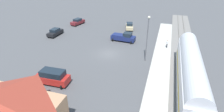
{
  "coord_description": "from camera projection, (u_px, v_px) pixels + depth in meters",
  "views": [
    {
      "loc": [
        -10.07,
        30.27,
        15.71
      ],
      "look_at": [
        -1.48,
        2.63,
        1.0
      ],
      "focal_mm": 29.08,
      "sensor_mm": 36.0,
      "label": 1
    }
  ],
  "objects": [
    {
      "name": "ground_plane",
      "position": [
        109.0,
        54.0,
        35.55
      ],
      "size": [
        200.0,
        200.0,
        0.0
      ],
      "primitive_type": "plane",
      "color": "#4C4C4F"
    },
    {
      "name": "railway_track",
      "position": [
        184.0,
        64.0,
        31.81
      ],
      "size": [
        4.8,
        70.0,
        0.3
      ],
      "color": "slate",
      "rests_on": "ground"
    },
    {
      "name": "platform",
      "position": [
        161.0,
        60.0,
        32.84
      ],
      "size": [
        3.2,
        46.0,
        0.3
      ],
      "color": "#B7B2A8",
      "rests_on": "ground"
    },
    {
      "name": "pedestrian_on_platform",
      "position": [
        167.0,
        43.0,
        37.01
      ],
      "size": [
        0.36,
        0.36,
        1.71
      ],
      "color": "#333338",
      "rests_on": "platform"
    },
    {
      "name": "pickup_navy",
      "position": [
        124.0,
        37.0,
        40.88
      ],
      "size": [
        5.54,
        2.83,
        2.14
      ],
      "color": "navy",
      "rests_on": "ground"
    },
    {
      "name": "sedan_maroon",
      "position": [
        78.0,
        22.0,
        52.33
      ],
      "size": [
        2.8,
        4.8,
        1.74
      ],
      "color": "maroon",
      "rests_on": "ground"
    },
    {
      "name": "sedan_tan",
      "position": [
        129.0,
        26.0,
        48.62
      ],
      "size": [
        2.84,
        4.8,
        1.74
      ],
      "color": "#C6B284",
      "rests_on": "ground"
    },
    {
      "name": "sedan_black",
      "position": [
        55.0,
        32.0,
        44.22
      ],
      "size": [
        1.99,
        4.56,
        1.74
      ],
      "color": "black",
      "rests_on": "ground"
    },
    {
      "name": "suv_red",
      "position": [
        53.0,
        77.0,
        26.21
      ],
      "size": [
        4.96,
        2.52,
        2.22
      ],
      "color": "red",
      "rests_on": "ground"
    },
    {
      "name": "light_pole_near_platform",
      "position": [
        148.0,
        34.0,
        30.73
      ],
      "size": [
        0.44,
        0.44,
        8.22
      ],
      "color": "#515156",
      "rests_on": "ground"
    }
  ]
}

